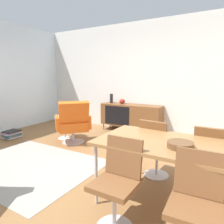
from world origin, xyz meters
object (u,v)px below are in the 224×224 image
(side_table_round, at_px, (64,125))
(dining_chair_back_left, at_px, (156,146))
(vase_cobalt, at_px, (122,101))
(fruit_bowl, at_px, (64,115))
(sideboard, at_px, (131,115))
(dining_chair_front_right, at_px, (196,203))
(lounge_chair_red, at_px, (73,122))
(dining_chair_front_left, at_px, (118,180))
(vase_sculptural_dark, at_px, (111,98))
(dining_chair_back_right, at_px, (211,156))
(wooden_bowl_on_table, at_px, (180,145))
(dining_table, at_px, (171,146))
(magazine_stack, at_px, (12,134))

(side_table_round, bearing_deg, dining_chair_back_left, -16.93)
(vase_cobalt, height_order, fruit_bowl, vase_cobalt)
(sideboard, bearing_deg, dining_chair_front_right, -56.94)
(vase_cobalt, bearing_deg, fruit_bowl, -122.55)
(lounge_chair_red, relative_size, fruit_bowl, 4.73)
(dining_chair_front_left, xyz_separation_m, fruit_bowl, (-2.46, 1.86, 0.09))
(vase_sculptural_dark, height_order, lounge_chair_red, vase_sculptural_dark)
(sideboard, bearing_deg, dining_chair_back_right, -44.79)
(wooden_bowl_on_table, relative_size, dining_chair_back_left, 0.30)
(vase_cobalt, distance_m, fruit_bowl, 1.56)
(sideboard, distance_m, vase_cobalt, 0.43)
(sideboard, bearing_deg, side_table_round, -129.99)
(wooden_bowl_on_table, height_order, dining_chair_back_left, dining_chair_back_left)
(wooden_bowl_on_table, bearing_deg, dining_chair_back_left, 124.76)
(vase_sculptural_dark, bearing_deg, dining_table, -48.54)
(dining_chair_back_left, relative_size, dining_chair_front_right, 1.00)
(vase_sculptural_dark, relative_size, dining_chair_front_left, 0.29)
(sideboard, distance_m, dining_table, 3.13)
(dining_chair_front_left, bearing_deg, sideboard, 113.31)
(vase_cobalt, xyz_separation_m, lounge_chair_red, (-0.40, -1.49, -0.32))
(dining_chair_back_left, bearing_deg, vase_cobalt, 128.30)
(vase_sculptural_dark, bearing_deg, magazine_stack, -128.62)
(dining_chair_front_left, distance_m, fruit_bowl, 3.09)
(vase_cobalt, distance_m, side_table_round, 1.62)
(vase_sculptural_dark, height_order, dining_chair_front_right, vase_sculptural_dark)
(wooden_bowl_on_table, bearing_deg, fruit_bowl, 154.03)
(sideboard, xyz_separation_m, wooden_bowl_on_table, (1.83, -2.73, 0.33))
(dining_chair_front_left, height_order, side_table_round, dining_chair_front_left)
(vase_cobalt, relative_size, vase_sculptural_dark, 0.61)
(wooden_bowl_on_table, distance_m, dining_chair_front_right, 0.58)
(dining_table, xyz_separation_m, lounge_chair_red, (-2.38, 1.12, -0.23))
(dining_chair_front_left, bearing_deg, vase_cobalt, 117.14)
(dining_chair_back_right, bearing_deg, vase_cobalt, 138.57)
(dining_table, height_order, wooden_bowl_on_table, wooden_bowl_on_table)
(dining_chair_back_left, xyz_separation_m, magazine_stack, (-3.51, 0.10, -0.38))
(dining_table, height_order, dining_chair_back_right, dining_chair_back_right)
(dining_chair_back_right, height_order, dining_chair_front_right, same)
(dining_chair_front_right, bearing_deg, fruit_bowl, 149.42)
(sideboard, bearing_deg, dining_table, -56.68)
(dining_table, height_order, magazine_stack, dining_table)
(magazine_stack, bearing_deg, dining_chair_front_left, -19.07)
(dining_chair_front_left, xyz_separation_m, magazine_stack, (-3.52, 1.22, -0.38))
(wooden_bowl_on_table, height_order, dining_chair_front_left, dining_chair_front_left)
(side_table_round, bearing_deg, lounge_chair_red, -22.77)
(wooden_bowl_on_table, xyz_separation_m, magazine_stack, (-3.98, 0.78, -0.68))
(sideboard, xyz_separation_m, side_table_round, (-1.09, -1.30, -0.12))
(dining_chair_back_right, distance_m, lounge_chair_red, 2.78)
(sideboard, relative_size, fruit_bowl, 8.00)
(sideboard, relative_size, wooden_bowl_on_table, 6.15)
(vase_cobalt, distance_m, wooden_bowl_on_table, 3.44)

